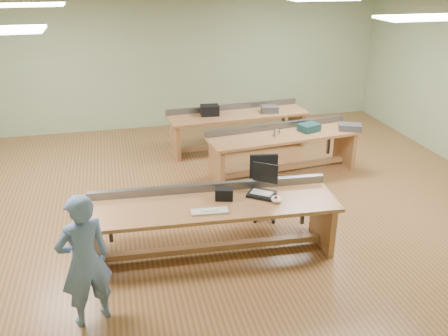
{
  "coord_description": "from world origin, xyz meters",
  "views": [
    {
      "loc": [
        -1.29,
        -6.73,
        3.61
      ],
      "look_at": [
        0.18,
        -0.6,
        0.83
      ],
      "focal_mm": 38.0,
      "sensor_mm": 36.0,
      "label": 1
    }
  ],
  "objects_px": {
    "laptop_base": "(262,194)",
    "workbench_mid": "(283,144)",
    "task_chair": "(264,195)",
    "workbench_front": "(213,215)",
    "workbench_back": "(237,122)",
    "parts_bin_grey": "(350,127)",
    "drinks_can": "(277,133)",
    "parts_bin_teal": "(309,127)",
    "mug": "(277,132)",
    "camera_bag": "(224,194)",
    "person": "(85,261)"
  },
  "relations": [
    {
      "from": "workbench_back",
      "to": "mug",
      "type": "xyz_separation_m",
      "value": [
        0.35,
        -1.41,
        0.24
      ]
    },
    {
      "from": "workbench_front",
      "to": "workbench_back",
      "type": "xyz_separation_m",
      "value": [
        1.31,
        3.66,
        -0.01
      ]
    },
    {
      "from": "workbench_front",
      "to": "laptop_base",
      "type": "height_order",
      "value": "workbench_front"
    },
    {
      "from": "workbench_back",
      "to": "parts_bin_grey",
      "type": "relative_size",
      "value": 7.18
    },
    {
      "from": "task_chair",
      "to": "workbench_front",
      "type": "bearing_deg",
      "value": -131.81
    },
    {
      "from": "workbench_mid",
      "to": "mug",
      "type": "relative_size",
      "value": 24.47
    },
    {
      "from": "camera_bag",
      "to": "mug",
      "type": "distance_m",
      "value": 2.65
    },
    {
      "from": "person",
      "to": "mug",
      "type": "xyz_separation_m",
      "value": [
        3.22,
        3.22,
        0.03
      ]
    },
    {
      "from": "workbench_back",
      "to": "mug",
      "type": "distance_m",
      "value": 1.47
    },
    {
      "from": "workbench_mid",
      "to": "camera_bag",
      "type": "relative_size",
      "value": 12.51
    },
    {
      "from": "drinks_can",
      "to": "parts_bin_teal",
      "type": "bearing_deg",
      "value": 12.95
    },
    {
      "from": "camera_bag",
      "to": "parts_bin_grey",
      "type": "bearing_deg",
      "value": 52.98
    },
    {
      "from": "workbench_back",
      "to": "laptop_base",
      "type": "relative_size",
      "value": 8.42
    },
    {
      "from": "workbench_back",
      "to": "task_chair",
      "type": "xyz_separation_m",
      "value": [
        -0.34,
        -2.86,
        -0.21
      ]
    },
    {
      "from": "workbench_front",
      "to": "parts_bin_grey",
      "type": "bearing_deg",
      "value": 39.1
    },
    {
      "from": "laptop_base",
      "to": "parts_bin_teal",
      "type": "bearing_deg",
      "value": 90.91
    },
    {
      "from": "workbench_mid",
      "to": "parts_bin_teal",
      "type": "bearing_deg",
      "value": 0.3
    },
    {
      "from": "workbench_mid",
      "to": "camera_bag",
      "type": "distance_m",
      "value": 2.77
    },
    {
      "from": "workbench_front",
      "to": "drinks_can",
      "type": "xyz_separation_m",
      "value": [
        1.63,
        2.18,
        0.25
      ]
    },
    {
      "from": "camera_bag",
      "to": "drinks_can",
      "type": "distance_m",
      "value": 2.58
    },
    {
      "from": "parts_bin_grey",
      "to": "workbench_mid",
      "type": "bearing_deg",
      "value": 176.47
    },
    {
      "from": "parts_bin_grey",
      "to": "camera_bag",
      "type": "bearing_deg",
      "value": -143.4
    },
    {
      "from": "camera_bag",
      "to": "parts_bin_teal",
      "type": "height_order",
      "value": "camera_bag"
    },
    {
      "from": "workbench_front",
      "to": "parts_bin_grey",
      "type": "relative_size",
      "value": 8.04
    },
    {
      "from": "workbench_back",
      "to": "laptop_base",
      "type": "xyz_separation_m",
      "value": [
        -0.64,
        -3.61,
        0.21
      ]
    },
    {
      "from": "task_chair",
      "to": "mug",
      "type": "distance_m",
      "value": 1.67
    },
    {
      "from": "mug",
      "to": "drinks_can",
      "type": "relative_size",
      "value": 0.94
    },
    {
      "from": "workbench_back",
      "to": "parts_bin_grey",
      "type": "distance_m",
      "value": 2.29
    },
    {
      "from": "parts_bin_grey",
      "to": "mug",
      "type": "bearing_deg",
      "value": 177.88
    },
    {
      "from": "laptop_base",
      "to": "workbench_mid",
      "type": "bearing_deg",
      "value": 99.54
    },
    {
      "from": "task_chair",
      "to": "workbench_mid",
      "type": "bearing_deg",
      "value": 69.25
    },
    {
      "from": "person",
      "to": "workbench_front",
      "type": "bearing_deg",
      "value": -170.64
    },
    {
      "from": "workbench_front",
      "to": "workbench_mid",
      "type": "height_order",
      "value": "same"
    },
    {
      "from": "workbench_back",
      "to": "person",
      "type": "xyz_separation_m",
      "value": [
        -2.88,
        -4.63,
        0.21
      ]
    },
    {
      "from": "workbench_front",
      "to": "person",
      "type": "bearing_deg",
      "value": -145.02
    },
    {
      "from": "task_chair",
      "to": "parts_bin_grey",
      "type": "distance_m",
      "value": 2.55
    },
    {
      "from": "parts_bin_grey",
      "to": "drinks_can",
      "type": "bearing_deg",
      "value": -179.28
    },
    {
      "from": "person",
      "to": "parts_bin_grey",
      "type": "distance_m",
      "value": 5.6
    },
    {
      "from": "workbench_mid",
      "to": "workbench_back",
      "type": "distance_m",
      "value": 1.47
    },
    {
      "from": "camera_bag",
      "to": "parts_bin_teal",
      "type": "bearing_deg",
      "value": 63.19
    },
    {
      "from": "drinks_can",
      "to": "task_chair",
      "type": "bearing_deg",
      "value": -115.6
    },
    {
      "from": "laptop_base",
      "to": "person",
      "type": "bearing_deg",
      "value": -119.08
    },
    {
      "from": "camera_bag",
      "to": "mug",
      "type": "xyz_separation_m",
      "value": [
        1.49,
        2.2,
        -0.03
      ]
    },
    {
      "from": "task_chair",
      "to": "drinks_can",
      "type": "distance_m",
      "value": 1.6
    },
    {
      "from": "person",
      "to": "mug",
      "type": "height_order",
      "value": "person"
    },
    {
      "from": "camera_bag",
      "to": "parts_bin_teal",
      "type": "distance_m",
      "value": 3.13
    },
    {
      "from": "workbench_front",
      "to": "task_chair",
      "type": "xyz_separation_m",
      "value": [
        0.97,
        0.8,
        -0.22
      ]
    },
    {
      "from": "camera_bag",
      "to": "task_chair",
      "type": "distance_m",
      "value": 1.2
    },
    {
      "from": "task_chair",
      "to": "parts_bin_teal",
      "type": "distance_m",
      "value": 2.09
    },
    {
      "from": "workbench_mid",
      "to": "parts_bin_grey",
      "type": "relative_size",
      "value": 7.07
    }
  ]
}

